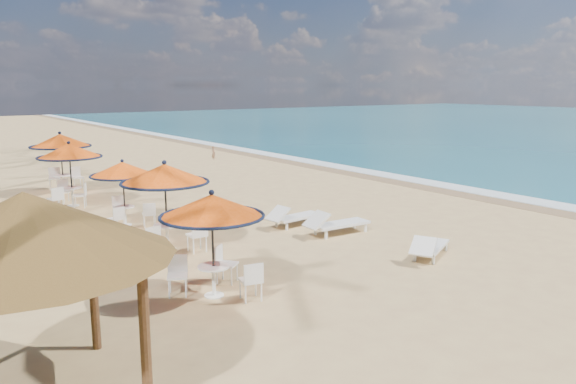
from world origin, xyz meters
The scene contains 13 objects.
ground centered at (0.00, 0.00, 0.00)m, with size 160.00×160.00×0.00m, color tan.
foam_strip centered at (9.30, 10.00, 0.00)m, with size 1.20×140.00×0.04m, color white.
wetsand_band centered at (8.40, 10.00, 0.00)m, with size 1.40×140.00×0.02m, color olive.
station_0 centered at (-5.28, -0.31, 1.67)m, with size 2.20×2.20×2.29m.
station_1 centered at (-4.74, 3.33, 1.87)m, with size 2.35×2.35×2.45m.
station_2 centered at (-4.69, 6.71, 1.55)m, with size 2.04×2.13×2.12m.
station_3 centered at (-5.29, 10.70, 1.76)m, with size 2.30×2.30×2.40m.
station_4 centered at (-4.80, 13.76, 1.94)m, with size 2.43×2.50×2.54m.
lounger_near centered at (0.45, -1.20, 0.31)m, with size 1.93×1.34×0.67m.
lounger_mid centered at (-0.01, 1.99, 0.35)m, with size 2.14×0.77×0.75m.
lounger_far centered at (-0.43, 3.53, 0.33)m, with size 2.02×0.81×0.71m.
palapa centered at (-9.21, -2.44, 2.52)m, with size 3.94×3.94×3.01m.
person centered at (5.27, 19.48, 0.42)m, with size 0.31×0.20×0.85m, color #8A6046.
Camera 1 is at (-10.58, -10.37, 4.38)m, focal length 35.00 mm.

